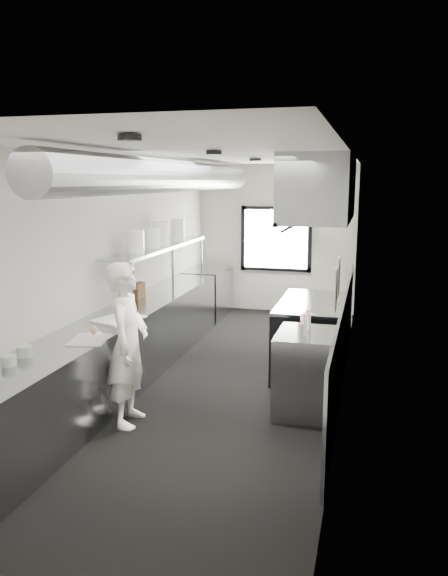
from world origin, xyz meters
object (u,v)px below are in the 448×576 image
Objects in this scene: pass_shelf at (160,248)px; squeeze_bottle_e at (307,319)px; plate_stack_d at (178,230)px; line_cook at (128,344)px; exhaust_hood at (320,189)px; range at (310,336)px; deli_tub_a at (9,361)px; bottle_station at (307,373)px; prep_counter at (120,351)px; plate_stack_a at (135,241)px; far_work_table at (207,293)px; squeeze_bottle_d at (308,321)px; cutting_board at (119,319)px; deli_tub_b at (24,351)px; plate_stack_c at (161,233)px; knife_block at (139,290)px; plate_stack_b at (152,238)px; squeeze_bottle_a at (301,332)px; squeeze_bottle_b at (304,327)px; small_plate at (94,334)px; squeeze_bottle_c at (303,324)px.

pass_shelf reaches higher than squeeze_bottle_e.
line_cook is at bearing -79.56° from plate_stack_d.
plate_stack_d is at bearing 154.69° from exhaust_hood.
range is 12.56× the size of deli_tub_a.
bottle_station is at bearing -35.99° from pass_shelf.
plate_stack_a reaches higher than prep_counter.
squeeze_bottle_d reaches higher than far_work_table.
cutting_board is at bearing -146.31° from range.
prep_counter is 1.46m from plate_stack_a.
exhaust_hood reaches higher than bottle_station.
bottle_station is 2.69× the size of plate_stack_d.
plate_stack_c is (0.08, 3.28, 0.79)m from deli_tub_b.
bottle_station is at bearing -74.44° from line_cook.
knife_block reaches higher than deli_tub_a.
line_cook reaches higher than cutting_board.
pass_shelf is 2.75m from squeeze_bottle_e.
knife_block is at bearing 154.38° from bottle_station.
line_cook is at bearing -83.23° from far_work_table.
squeeze_bottle_e reaches higher than bottle_station.
plate_stack_b is at bearing 89.27° from deli_tub_a.
exhaust_hood is at bearing 28.11° from prep_counter.
squeeze_bottle_d reaches higher than prep_counter.
exhaust_hood is 10.18× the size of knife_block.
line_cook is 1.99m from squeeze_bottle_e.
range is at bearing 11.90° from plate_stack_a.
range is (-0.06, 0.00, -1.92)m from exhaust_hood.
squeeze_bottle_a is at bearing 30.67° from deli_tub_a.
squeeze_bottle_d is (2.40, 1.90, 0.04)m from deli_tub_a.
range is 2.41m from knife_block.
plate_stack_b is at bearing 145.40° from squeeze_bottle_b.
exhaust_hood reaches higher than deli_tub_b.
pass_shelf is 2.46m from small_plate.
squeeze_bottle_a is (2.42, -1.51, -0.01)m from knife_block.
squeeze_bottle_c is at bearing 17.41° from small_plate.
knife_block is at bearing 13.07° from line_cook.
plate_stack_d is at bearing 93.27° from cutting_board.
plate_stack_d is at bearing 129.25° from squeeze_bottle_a.
squeeze_bottle_e is (-0.05, 0.29, 0.53)m from bottle_station.
plate_stack_c is (-2.30, 0.40, -0.65)m from exhaust_hood.
squeeze_bottle_d is (-0.02, 0.15, 0.54)m from bottle_station.
exhaust_hood is at bearing -7.47° from pass_shelf.
plate_stack_a is at bearing 158.18° from squeeze_bottle_c.
range is at bearing 94.28° from squeeze_bottle_d.
small_plate is at bearing -88.27° from far_work_table.
knife_block is 1.36× the size of squeeze_bottle_e.
plate_stack_a is at bearing 156.05° from squeeze_bottle_b.
squeeze_bottle_b is (2.38, 1.63, 0.05)m from deli_tub_a.
plate_stack_a is 0.85× the size of plate_stack_d.
plate_stack_c is 2.96m from squeeze_bottle_d.
plate_stack_a is at bearing 89.17° from deli_tub_a.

